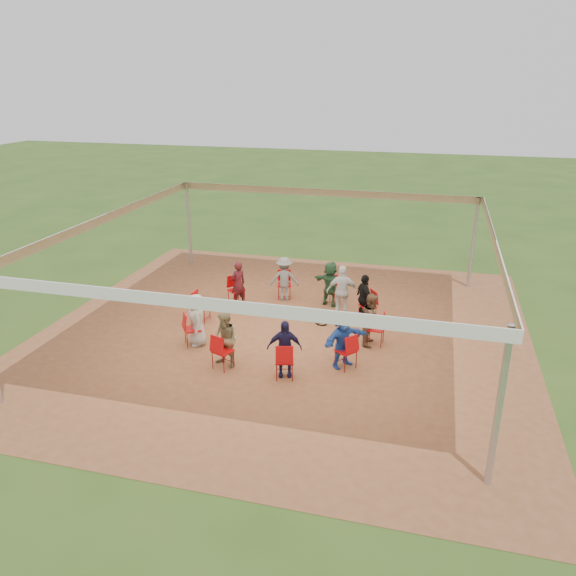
% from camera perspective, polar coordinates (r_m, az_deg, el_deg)
% --- Properties ---
extents(ground, '(80.00, 80.00, 0.00)m').
position_cam_1_polar(ground, '(15.46, -0.37, -4.48)').
color(ground, '#2E4B17').
rests_on(ground, ground).
extents(dirt_patch, '(13.00, 13.00, 0.00)m').
position_cam_1_polar(dirt_patch, '(15.46, -0.37, -4.46)').
color(dirt_patch, brown).
rests_on(dirt_patch, ground).
extents(tent, '(10.33, 10.33, 3.00)m').
position_cam_1_polar(tent, '(14.61, -0.39, 3.96)').
color(tent, '#B2B2B7').
rests_on(tent, ground).
extents(chair_0, '(0.46, 0.44, 0.90)m').
position_cam_1_polar(chair_0, '(14.76, 8.92, -4.10)').
color(chair_0, red).
rests_on(chair_0, ground).
extents(chair_1, '(0.60, 0.59, 0.90)m').
position_cam_1_polar(chair_1, '(16.16, 8.09, -1.80)').
color(chair_1, red).
rests_on(chair_1, ground).
extents(chair_2, '(0.55, 0.56, 0.90)m').
position_cam_1_polar(chair_2, '(17.21, 4.52, -0.23)').
color(chair_2, red).
rests_on(chair_2, ground).
extents(chair_3, '(0.52, 0.54, 0.90)m').
position_cam_1_polar(chair_3, '(17.59, -0.38, 0.32)').
color(chair_3, red).
rests_on(chair_3, ground).
extents(chair_4, '(0.61, 0.60, 0.90)m').
position_cam_1_polar(chair_4, '(17.21, -5.27, -0.25)').
color(chair_4, red).
rests_on(chair_4, ground).
extents(chair_5, '(0.46, 0.44, 0.90)m').
position_cam_1_polar(chair_5, '(16.16, -8.84, -1.84)').
color(chair_5, red).
rests_on(chair_5, ground).
extents(chair_6, '(0.60, 0.59, 0.90)m').
position_cam_1_polar(chair_6, '(14.76, -9.66, -4.14)').
color(chair_6, red).
rests_on(chair_6, ground).
extents(chair_7, '(0.55, 0.56, 0.90)m').
position_cam_1_polar(chair_7, '(13.53, -6.64, -6.40)').
color(chair_7, red).
rests_on(chair_7, ground).
extents(chair_8, '(0.52, 0.54, 0.90)m').
position_cam_1_polar(chair_8, '(13.03, -0.37, -7.38)').
color(chair_8, red).
rests_on(chair_8, ground).
extents(chair_9, '(0.61, 0.60, 0.90)m').
position_cam_1_polar(chair_9, '(13.53, 5.90, -6.37)').
color(chair_9, red).
rests_on(chair_9, ground).
extents(person_seated_0, '(0.42, 0.69, 1.39)m').
position_cam_1_polar(person_seated_0, '(14.68, 8.51, -3.16)').
color(person_seated_0, brown).
rests_on(person_seated_0, ground).
extents(person_seated_1, '(0.79, 0.91, 1.39)m').
position_cam_1_polar(person_seated_1, '(16.02, 7.74, -1.03)').
color(person_seated_1, black).
rests_on(person_seated_1, ground).
extents(person_seated_2, '(1.37, 0.91, 1.39)m').
position_cam_1_polar(person_seated_2, '(17.02, 4.33, 0.44)').
color(person_seated_2, '#295331').
rests_on(person_seated_2, ground).
extents(person_seated_3, '(0.98, 0.67, 1.39)m').
position_cam_1_polar(person_seated_3, '(17.39, -0.38, 0.95)').
color(person_seated_3, slate).
rests_on(person_seated_3, ground).
extents(person_seated_4, '(0.58, 0.60, 1.39)m').
position_cam_1_polar(person_seated_4, '(17.02, -5.09, 0.42)').
color(person_seated_4, '#441116').
rests_on(person_seated_4, ground).
extents(person_seated_5, '(0.69, 0.78, 1.39)m').
position_cam_1_polar(person_seated_5, '(14.68, -9.25, -3.20)').
color(person_seated_5, '#AEA89B').
rests_on(person_seated_5, ground).
extents(person_seated_6, '(0.77, 0.60, 1.39)m').
position_cam_1_polar(person_seated_6, '(13.50, -6.34, -5.27)').
color(person_seated_6, '#8B7C52').
rests_on(person_seated_6, ground).
extents(person_seated_7, '(0.89, 0.62, 1.39)m').
position_cam_1_polar(person_seated_7, '(13.02, -0.37, -6.16)').
color(person_seated_7, '#1D183E').
rests_on(person_seated_7, ground).
extents(person_seated_8, '(1.18, 1.31, 1.39)m').
position_cam_1_polar(person_seated_8, '(13.50, 5.60, -5.24)').
color(person_seated_8, '#244DA9').
rests_on(person_seated_8, ground).
extents(standing_person, '(0.98, 0.62, 1.55)m').
position_cam_1_polar(standing_person, '(16.21, 5.54, -0.36)').
color(standing_person, silver).
rests_on(standing_person, ground).
extents(cable_coil, '(0.43, 0.43, 0.03)m').
position_cam_1_polar(cable_coil, '(15.96, 3.45, -3.60)').
color(cable_coil, black).
rests_on(cable_coil, ground).
extents(laptop, '(0.28, 0.34, 0.23)m').
position_cam_1_polar(laptop, '(14.72, 7.88, -3.24)').
color(laptop, '#B7B7BC').
rests_on(laptop, ground).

